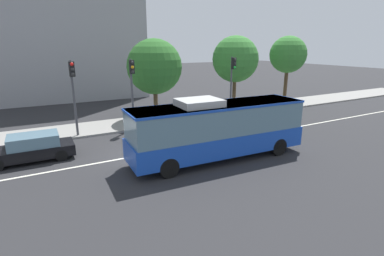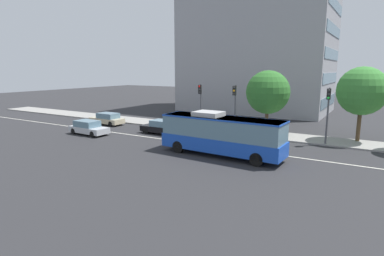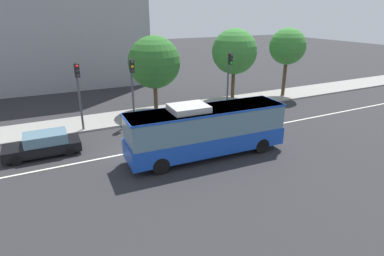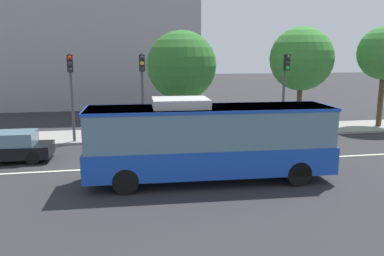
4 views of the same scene
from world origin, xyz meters
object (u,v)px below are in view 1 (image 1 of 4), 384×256
object	(u,v)px
traffic_light_mid_block	(132,82)
street_tree_kerbside_right	(235,59)
traffic_light_far_corner	(73,86)
sedan_black	(31,148)
transit_bus	(218,127)
street_tree_kerbside_centre	(288,55)
street_tree_kerbside_left	(155,67)
traffic_light_near_corner	(232,76)

from	to	relation	value
traffic_light_mid_block	street_tree_kerbside_right	world-z (taller)	street_tree_kerbside_right
traffic_light_far_corner	street_tree_kerbside_right	bearing A→B (deg)	95.50
sedan_black	street_tree_kerbside_right	xyz separation A→B (m)	(18.23, 6.17, 4.09)
sedan_black	traffic_light_mid_block	world-z (taller)	traffic_light_mid_block
transit_bus	sedan_black	size ratio (longest dim) A/B	2.23
traffic_light_mid_block	street_tree_kerbside_centre	bearing A→B (deg)	95.00
transit_bus	street_tree_kerbside_centre	xyz separation A→B (m)	(14.48, 9.22, 3.39)
sedan_black	street_tree_kerbside_left	size ratio (longest dim) A/B	0.67
street_tree_kerbside_left	street_tree_kerbside_centre	bearing A→B (deg)	-4.26
traffic_light_mid_block	street_tree_kerbside_centre	size ratio (longest dim) A/B	0.74
transit_bus	traffic_light_mid_block	distance (m)	8.40
street_tree_kerbside_right	transit_bus	bearing A→B (deg)	-130.16
transit_bus	traffic_light_near_corner	bearing A→B (deg)	52.16
street_tree_kerbside_centre	traffic_light_mid_block	bearing A→B (deg)	-175.52
sedan_black	transit_bus	bearing A→B (deg)	153.70
transit_bus	street_tree_kerbside_left	bearing A→B (deg)	89.75
transit_bus	sedan_black	world-z (taller)	transit_bus
street_tree_kerbside_left	street_tree_kerbside_right	world-z (taller)	street_tree_kerbside_right
traffic_light_near_corner	street_tree_kerbside_centre	bearing A→B (deg)	99.56
street_tree_kerbside_centre	traffic_light_far_corner	bearing A→B (deg)	-176.24
traffic_light_mid_block	street_tree_kerbside_centre	world-z (taller)	street_tree_kerbside_centre
sedan_black	traffic_light_near_corner	world-z (taller)	traffic_light_near_corner
transit_bus	street_tree_kerbside_right	distance (m)	14.45
street_tree_kerbside_right	traffic_light_near_corner	bearing A→B (deg)	-129.91
transit_bus	traffic_light_mid_block	world-z (taller)	traffic_light_mid_block
transit_bus	street_tree_kerbside_left	xyz separation A→B (m)	(0.48, 10.26, 2.61)
traffic_light_near_corner	street_tree_kerbside_left	xyz separation A→B (m)	(-6.19, 2.38, 0.86)
traffic_light_mid_block	transit_bus	bearing A→B (deg)	16.24
traffic_light_far_corner	street_tree_kerbside_centre	xyz separation A→B (m)	(20.71, 1.36, 1.63)
traffic_light_far_corner	street_tree_kerbside_right	distance (m)	15.68
sedan_black	street_tree_kerbside_left	xyz separation A→B (m)	(9.60, 5.62, 3.69)
traffic_light_mid_block	traffic_light_far_corner	size ratio (longest dim) A/B	1.00
traffic_light_near_corner	street_tree_kerbside_left	world-z (taller)	street_tree_kerbside_left
sedan_black	street_tree_kerbside_centre	size ratio (longest dim) A/B	0.64
sedan_black	street_tree_kerbside_right	bearing A→B (deg)	-160.66
sedan_black	street_tree_kerbside_centre	xyz separation A→B (m)	(23.59, 4.58, 4.47)
street_tree_kerbside_right	traffic_light_far_corner	bearing A→B (deg)	-169.14
street_tree_kerbside_centre	street_tree_kerbside_left	bearing A→B (deg)	175.74
transit_bus	street_tree_kerbside_centre	bearing A→B (deg)	34.90
traffic_light_near_corner	traffic_light_mid_block	bearing A→B (deg)	-90.30
traffic_light_far_corner	street_tree_kerbside_centre	bearing A→B (deg)	88.39
traffic_light_far_corner	street_tree_kerbside_left	world-z (taller)	street_tree_kerbside_left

